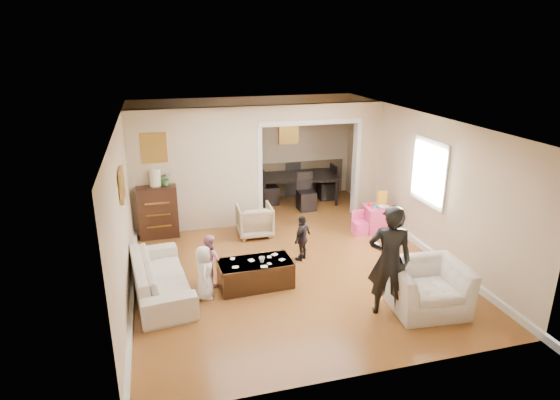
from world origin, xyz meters
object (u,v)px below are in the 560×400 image
object	(u,v)px
sofa	(161,276)
dining_table	(298,188)
armchair_back	(255,220)
child_kneel_b	(210,259)
cyan_cup	(375,206)
adult_person	(389,261)
coffee_table	(256,274)
table_lamp	(155,177)
child_kneel_a	(204,272)
play_table	(378,218)
child_toddler	(302,238)
armchair_front	(427,287)
dresser	(158,211)
coffee_cup	(262,260)

from	to	relation	value
sofa	dining_table	size ratio (longest dim) A/B	1.04
armchair_back	dining_table	xyz separation A→B (m)	(1.53, 1.85, 0.02)
dining_table	child_kneel_b	xyz separation A→B (m)	(-2.67, -3.67, 0.09)
cyan_cup	adult_person	size ratio (longest dim) A/B	0.05
armchair_back	dining_table	size ratio (longest dim) A/B	0.37
coffee_table	dining_table	size ratio (longest dim) A/B	0.60
table_lamp	adult_person	bearing A→B (deg)	-50.65
adult_person	child_kneel_a	world-z (taller)	adult_person
dining_table	adult_person	distance (m)	5.29
coffee_table	play_table	world-z (taller)	play_table
child_toddler	child_kneel_b	bearing A→B (deg)	-28.26
armchair_back	child_toddler	distance (m)	1.50
sofa	table_lamp	bearing A→B (deg)	-6.83
child_toddler	child_kneel_a	bearing A→B (deg)	-17.34
armchair_front	dining_table	bearing A→B (deg)	99.00
table_lamp	dresser	bearing A→B (deg)	0.00
child_toddler	sofa	bearing A→B (deg)	-29.73
armchair_back	dresser	world-z (taller)	dresser
sofa	table_lamp	xyz separation A→B (m)	(0.03, 2.45, 0.97)
coffee_cup	child_toddler	bearing A→B (deg)	40.10
armchair_back	adult_person	world-z (taller)	adult_person
play_table	coffee_cup	bearing A→B (deg)	-149.47
cyan_cup	child_toddler	distance (m)	2.09
coffee_table	cyan_cup	world-z (taller)	cyan_cup
play_table	dresser	bearing A→B (deg)	168.47
coffee_table	table_lamp	bearing A→B (deg)	119.64
cyan_cup	child_kneel_a	size ratio (longest dim) A/B	0.09
play_table	child_toddler	world-z (taller)	child_toddler
dresser	child_kneel_a	world-z (taller)	dresser
coffee_cup	dining_table	distance (m)	4.44
coffee_table	dining_table	bearing A→B (deg)	63.58
cyan_cup	play_table	bearing A→B (deg)	26.57
table_lamp	dining_table	xyz separation A→B (m)	(3.46, 1.36, -0.92)
table_lamp	child_toddler	bearing A→B (deg)	-36.24
adult_person	child_kneel_b	world-z (taller)	adult_person
armchair_front	coffee_table	bearing A→B (deg)	155.06
coffee_cup	child_kneel_b	xyz separation A→B (m)	(-0.80, 0.35, -0.06)
sofa	armchair_back	distance (m)	2.77
table_lamp	cyan_cup	distance (m)	4.58
armchair_back	armchair_front	xyz separation A→B (m)	(1.90, -3.47, 0.03)
play_table	cyan_cup	distance (m)	0.33
dresser	child_toddler	xyz separation A→B (m)	(2.53, -1.86, -0.11)
armchair_back	cyan_cup	distance (m)	2.56
play_table	cyan_cup	bearing A→B (deg)	-153.43
child_kneel_b	table_lamp	bearing A→B (deg)	-3.92
armchair_back	armchair_front	bearing A→B (deg)	120.95
sofa	child_toddler	bearing A→B (deg)	-83.12
sofa	child_kneel_b	xyz separation A→B (m)	(0.82, 0.14, 0.13)
cyan_cup	table_lamp	bearing A→B (deg)	167.60
armchair_front	armchair_back	bearing A→B (deg)	123.74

